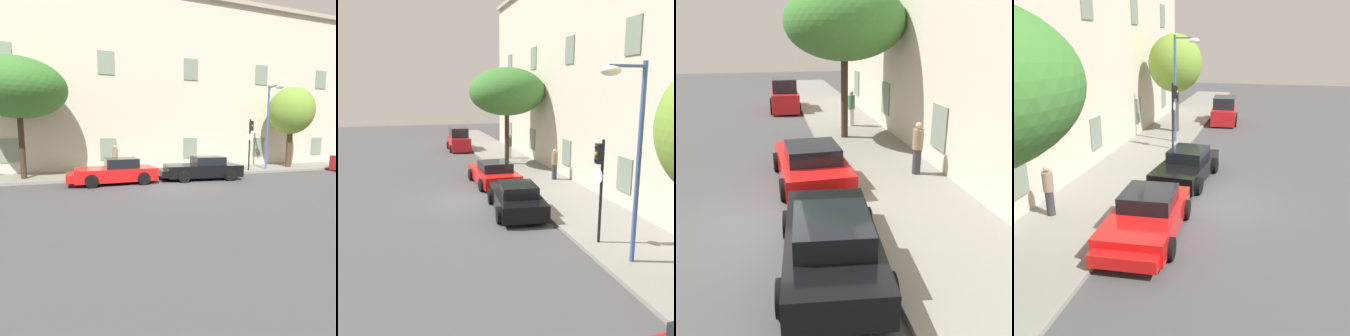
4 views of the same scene
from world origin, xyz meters
TOP-DOWN VIEW (x-y plane):
  - ground_plane at (0.00, 0.00)m, footprint 80.00×80.00m
  - sidewalk at (0.00, 4.36)m, footprint 60.00×3.63m
  - building_facade at (0.00, 7.83)m, footprint 37.95×3.82m
  - sportscar_red_lead at (-3.16, 1.76)m, footprint 4.65×2.37m
  - sportscar_yellow_flank at (1.82, 1.59)m, footprint 4.87×2.40m
  - hatchback_parked at (-15.42, 1.60)m, footprint 3.85×1.83m
  - tree_near_kerb at (-7.86, 3.86)m, footprint 5.08×5.08m
  - traffic_light at (6.24, 3.15)m, footprint 0.44×0.36m
  - street_lamp at (7.83, 3.05)m, footprint 0.44×1.42m
  - pedestrian_admiring at (-9.94, 4.64)m, footprint 0.39×0.39m
  - pedestrian_strolling at (-2.68, 5.26)m, footprint 0.45×0.45m

SIDE VIEW (x-z plane):
  - ground_plane at x=0.00m, z-range 0.00..0.00m
  - sidewalk at x=0.00m, z-range 0.00..0.14m
  - sportscar_red_lead at x=-3.16m, z-range -0.08..1.25m
  - sportscar_yellow_flank at x=1.82m, z-range -0.07..1.25m
  - hatchback_parked at x=-15.42m, z-range -0.11..1.88m
  - pedestrian_strolling at x=-2.68m, z-range 0.16..1.92m
  - pedestrian_admiring at x=-9.94m, z-range 0.16..1.93m
  - traffic_light at x=6.24m, z-range 0.78..4.28m
  - street_lamp at x=7.83m, z-range 1.24..7.09m
  - tree_near_kerb at x=-7.86m, z-range 1.79..8.29m
  - building_facade at x=0.00m, z-range 0.02..12.58m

